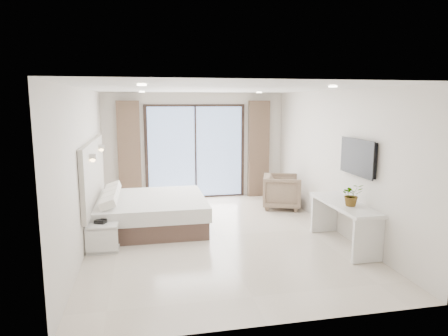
# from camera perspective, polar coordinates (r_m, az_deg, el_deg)

# --- Properties ---
(ground) EXTENTS (6.20, 6.20, 0.00)m
(ground) POSITION_cam_1_polar(r_m,az_deg,el_deg) (7.56, -0.93, -9.63)
(ground) COLOR beige
(ground) RESTS_ON ground
(room_shell) EXTENTS (4.62, 6.22, 2.72)m
(room_shell) POSITION_cam_1_polar(r_m,az_deg,el_deg) (7.97, -3.44, 3.01)
(room_shell) COLOR silver
(room_shell) RESTS_ON ground
(bed) EXTENTS (2.15, 2.04, 0.74)m
(bed) POSITION_cam_1_polar(r_m,az_deg,el_deg) (8.08, -10.63, -6.21)
(bed) COLOR brown
(bed) RESTS_ON ground
(nightstand) EXTENTS (0.52, 0.43, 0.46)m
(nightstand) POSITION_cam_1_polar(r_m,az_deg,el_deg) (7.06, -16.92, -9.47)
(nightstand) COLOR silver
(nightstand) RESTS_ON ground
(phone) EXTENTS (0.21, 0.19, 0.06)m
(phone) POSITION_cam_1_polar(r_m,az_deg,el_deg) (7.03, -17.22, -7.31)
(phone) COLOR black
(phone) RESTS_ON nightstand
(console_desk) EXTENTS (0.53, 1.70, 0.77)m
(console_desk) POSITION_cam_1_polar(r_m,az_deg,el_deg) (7.19, 16.81, -6.31)
(console_desk) COLOR silver
(console_desk) RESTS_ON ground
(plant) EXTENTS (0.38, 0.41, 0.29)m
(plant) POSITION_cam_1_polar(r_m,az_deg,el_deg) (6.93, 17.78, -3.99)
(plant) COLOR #33662D
(plant) RESTS_ON console_desk
(armchair) EXTENTS (1.02, 1.05, 0.87)m
(armchair) POSITION_cam_1_polar(r_m,az_deg,el_deg) (9.45, 8.31, -3.10)
(armchair) COLOR #846F56
(armchair) RESTS_ON ground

